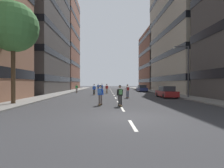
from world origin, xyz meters
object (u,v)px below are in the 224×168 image
at_px(street_tree_near, 13,27).
at_px(skater_5, 120,94).
at_px(streetlamp_right, 185,66).
at_px(skater_1, 77,88).
at_px(skater_0, 98,87).
at_px(skater_6, 102,87).
at_px(skater_7, 107,88).
at_px(skater_4, 94,89).
at_px(parked_car_mid, 142,89).
at_px(parked_car_near, 166,92).
at_px(skater_2, 128,90).
at_px(skater_3, 100,94).

relative_size(street_tree_near, skater_5, 5.05).
xyz_separation_m(streetlamp_right, skater_1, (-16.08, 14.20, -3.15)).
relative_size(skater_0, skater_5, 1.00).
relative_size(streetlamp_right, skater_6, 3.65).
bearing_deg(skater_7, streetlamp_right, -49.53).
bearing_deg(skater_4, parked_car_mid, 46.94).
relative_size(parked_car_near, skater_7, 2.47).
height_order(parked_car_near, parked_car_mid, same).
bearing_deg(skater_5, street_tree_near, 173.29).
height_order(skater_1, skater_2, same).
distance_m(skater_2, skater_6, 19.41).
xyz_separation_m(parked_car_mid, street_tree_near, (-16.33, -24.22, 6.19)).
relative_size(skater_1, skater_4, 1.00).
bearing_deg(streetlamp_right, skater_5, -140.34).
bearing_deg(street_tree_near, parked_car_mid, 56.01).
bearing_deg(parked_car_mid, skater_4, -133.06).
xyz_separation_m(skater_1, skater_4, (4.03, -7.02, 0.00)).
relative_size(parked_car_near, street_tree_near, 0.49).
bearing_deg(skater_2, streetlamp_right, -5.82).
height_order(street_tree_near, skater_4, street_tree_near).
distance_m(skater_3, skater_4, 13.83).
bearing_deg(skater_3, skater_7, 88.10).
xyz_separation_m(parked_car_near, street_tree_near, (-16.33, -7.62, 6.19)).
bearing_deg(skater_5, skater_3, 155.38).
distance_m(streetlamp_right, skater_5, 11.93).
relative_size(streetlamp_right, skater_3, 3.65).
xyz_separation_m(skater_3, skater_7, (0.61, 18.24, 0.00)).
bearing_deg(skater_5, streetlamp_right, 39.66).
bearing_deg(parked_car_near, street_tree_near, -154.99).
bearing_deg(parked_car_mid, skater_7, -141.73).
bearing_deg(skater_7, parked_car_mid, 38.27).
xyz_separation_m(streetlamp_right, skater_6, (-11.07, 19.78, -3.15)).
distance_m(street_tree_near, skater_6, 27.64).
distance_m(skater_1, skater_2, 16.08).
xyz_separation_m(skater_3, skater_5, (1.69, -0.78, 0.00)).
bearing_deg(skater_2, skater_6, 101.27).
distance_m(skater_4, skater_7, 4.95).
height_order(parked_car_near, skater_5, skater_5).
distance_m(skater_2, skater_5, 8.25).
relative_size(skater_1, skater_6, 1.00).
bearing_deg(parked_car_mid, streetlamp_right, -83.78).
relative_size(skater_2, skater_3, 1.00).
bearing_deg(parked_car_mid, street_tree_near, -123.99).
distance_m(parked_car_near, skater_7, 13.04).
distance_m(parked_car_mid, skater_6, 9.29).
height_order(skater_0, skater_7, same).
height_order(streetlamp_right, skater_5, streetlamp_right).
distance_m(streetlamp_right, skater_4, 14.38).
height_order(skater_1, skater_5, same).
bearing_deg(streetlamp_right, parked_car_mid, 96.22).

